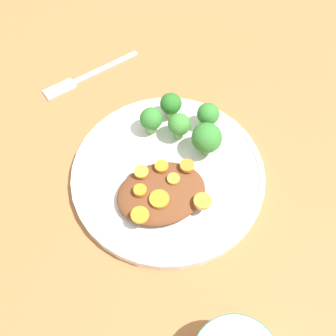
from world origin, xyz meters
TOP-DOWN VIEW (x-y plane):
  - ground_plane at (0.00, 0.00)m, footprint 4.00×4.00m
  - plate at (0.00, 0.00)m, footprint 0.28×0.28m
  - stew_mound at (-0.02, -0.03)m, footprint 0.13×0.10m
  - broccoli_floret_0 at (0.04, 0.10)m, footprint 0.03×0.03m
  - broccoli_floret_1 at (-0.00, 0.08)m, footprint 0.03×0.03m
  - broccoli_floret_2 at (0.06, 0.02)m, footprint 0.04×0.04m
  - broccoli_floret_3 at (0.08, 0.06)m, footprint 0.03×0.03m
  - broccoli_floret_4 at (0.04, 0.06)m, footprint 0.03×0.03m
  - carrot_slice_0 at (0.00, -0.02)m, footprint 0.02×0.02m
  - carrot_slice_1 at (-0.03, -0.05)m, footprint 0.03×0.03m
  - carrot_slice_2 at (-0.04, -0.00)m, footprint 0.02×0.02m
  - carrot_slice_3 at (-0.06, -0.06)m, footprint 0.02×0.02m
  - carrot_slice_4 at (0.02, -0.01)m, footprint 0.02×0.02m
  - carrot_slice_5 at (0.03, -0.07)m, footprint 0.02×0.02m
  - carrot_slice_6 at (-0.05, -0.03)m, footprint 0.02×0.02m
  - carrot_slice_7 at (-0.01, 0.00)m, footprint 0.02×0.02m
  - fork at (-0.08, 0.23)m, footprint 0.17×0.06m

SIDE VIEW (x-z plane):
  - ground_plane at x=0.00m, z-range 0.00..0.00m
  - fork at x=-0.08m, z-range 0.00..0.01m
  - plate at x=0.00m, z-range 0.00..0.02m
  - stew_mound at x=-0.02m, z-range 0.01..0.04m
  - carrot_slice_3 at x=-0.06m, z-range 0.04..0.04m
  - carrot_slice_1 at x=-0.03m, z-range 0.04..0.04m
  - carrot_slice_0 at x=0.00m, z-range 0.04..0.04m
  - carrot_slice_2 at x=-0.04m, z-range 0.04..0.04m
  - carrot_slice_7 at x=-0.01m, z-range 0.04..0.04m
  - carrot_slice_5 at x=0.03m, z-range 0.04..0.04m
  - carrot_slice_4 at x=0.02m, z-range 0.04..0.04m
  - carrot_slice_6 at x=-0.05m, z-range 0.04..0.04m
  - broccoli_floret_0 at x=0.04m, z-range 0.02..0.06m
  - broccoli_floret_3 at x=0.08m, z-range 0.02..0.06m
  - broccoli_floret_1 at x=0.00m, z-range 0.02..0.06m
  - broccoli_floret_4 at x=0.04m, z-range 0.02..0.07m
  - broccoli_floret_2 at x=0.06m, z-range 0.02..0.08m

